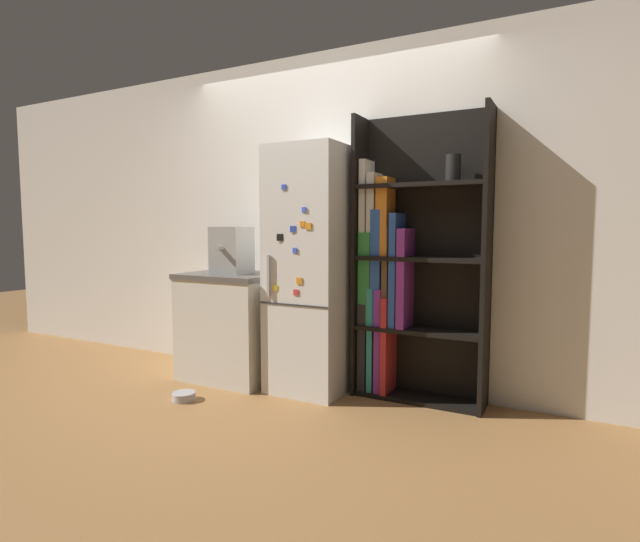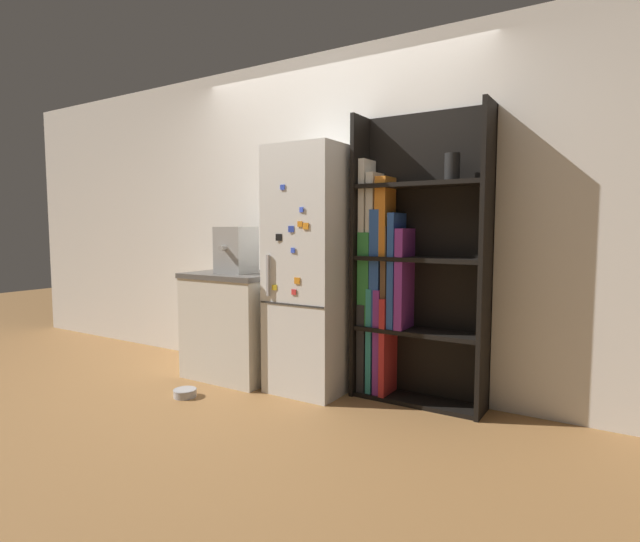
# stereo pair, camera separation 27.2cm
# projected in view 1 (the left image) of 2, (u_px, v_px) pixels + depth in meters

# --- Properties ---
(ground_plane) EXTENTS (16.00, 16.00, 0.00)m
(ground_plane) POSITION_uv_depth(u_px,v_px,m) (301.00, 396.00, 3.67)
(ground_plane) COLOR #A87542
(wall_back) EXTENTS (8.00, 0.05, 2.60)m
(wall_back) POSITION_uv_depth(u_px,v_px,m) (330.00, 219.00, 3.97)
(wall_back) COLOR white
(wall_back) RESTS_ON ground_plane
(refrigerator) EXTENTS (0.56, 0.58, 1.83)m
(refrigerator) POSITION_uv_depth(u_px,v_px,m) (312.00, 270.00, 3.74)
(refrigerator) COLOR white
(refrigerator) RESTS_ON ground_plane
(bookshelf) EXTENTS (0.94, 0.28, 2.03)m
(bookshelf) POSITION_uv_depth(u_px,v_px,m) (404.00, 273.00, 3.58)
(bookshelf) COLOR black
(bookshelf) RESTS_ON ground_plane
(kitchen_counter) EXTENTS (0.77, 0.63, 0.86)m
(kitchen_counter) POSITION_uv_depth(u_px,v_px,m) (233.00, 325.00, 4.09)
(kitchen_counter) COLOR silver
(kitchen_counter) RESTS_ON ground_plane
(espresso_machine) EXTENTS (0.27, 0.31, 0.38)m
(espresso_machine) POSITION_uv_depth(u_px,v_px,m) (232.00, 250.00, 4.00)
(espresso_machine) COLOR #A5A39E
(espresso_machine) RESTS_ON kitchen_counter
(pet_bowl) EXTENTS (0.17, 0.17, 0.06)m
(pet_bowl) POSITION_uv_depth(u_px,v_px,m) (184.00, 396.00, 3.57)
(pet_bowl) COLOR #B7B7BC
(pet_bowl) RESTS_ON ground_plane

